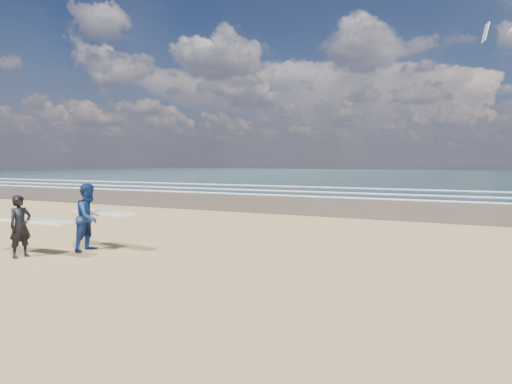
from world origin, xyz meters
The scene contains 2 objects.
surfer_near centered at (-1.38, -0.07, 0.87)m, with size 2.22×0.98×1.70m.
surfer_far centered at (-0.43, 1.40, 0.99)m, with size 2.25×1.27×1.97m.
Camera 1 is at (9.68, -8.42, 2.65)m, focal length 32.00 mm.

